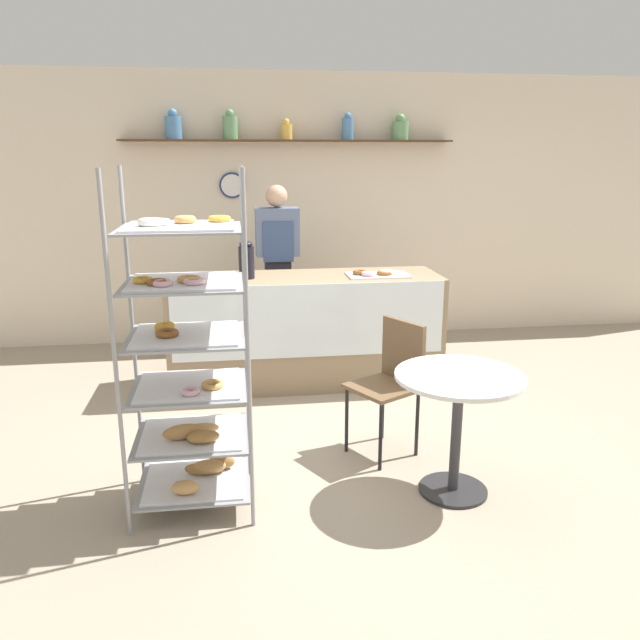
{
  "coord_description": "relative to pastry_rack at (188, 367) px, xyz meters",
  "views": [
    {
      "loc": [
        -0.58,
        -3.67,
        1.91
      ],
      "look_at": [
        0.0,
        0.49,
        0.79
      ],
      "focal_mm": 35.0,
      "sensor_mm": 36.0,
      "label": 1
    }
  ],
  "objects": [
    {
      "name": "coffee_carafe",
      "position": [
        0.36,
        1.82,
        0.27
      ],
      "size": [
        0.13,
        0.13,
        0.31
      ],
      "color": "black",
      "rests_on": "display_counter"
    },
    {
      "name": "cafe_table",
      "position": [
        1.48,
        -0.09,
        -0.26
      ],
      "size": [
        0.72,
        0.72,
        0.72
      ],
      "color": "#262628",
      "rests_on": "ground_plane"
    },
    {
      "name": "cafe_chair",
      "position": [
        1.25,
        0.48,
        -0.27
      ],
      "size": [
        0.52,
        0.52,
        0.87
      ],
      "rotation": [
        0.0,
        0.0,
        5.24
      ],
      "color": "black",
      "rests_on": "ground_plane"
    },
    {
      "name": "donut_tray_counter",
      "position": [
        1.43,
        1.78,
        0.13
      ],
      "size": [
        0.51,
        0.3,
        0.05
      ],
      "color": "silver",
      "rests_on": "display_counter"
    },
    {
      "name": "person_worker",
      "position": [
        0.65,
        2.4,
        0.09
      ],
      "size": [
        0.39,
        0.23,
        1.65
      ],
      "color": "#282833",
      "rests_on": "ground_plane"
    },
    {
      "name": "display_counter",
      "position": [
        0.84,
        1.85,
        -0.35
      ],
      "size": [
        2.26,
        0.69,
        0.93
      ],
      "color": "#937A5B",
      "rests_on": "ground_plane"
    },
    {
      "name": "back_wall",
      "position": [
        0.84,
        3.26,
        0.56
      ],
      "size": [
        10.0,
        0.3,
        2.7
      ],
      "color": "beige",
      "rests_on": "ground_plane"
    },
    {
      "name": "ground_plane",
      "position": [
        0.84,
        0.46,
        -0.81
      ],
      "size": [
        14.0,
        14.0,
        0.0
      ],
      "primitive_type": "plane",
      "color": "gray"
    },
    {
      "name": "pastry_rack",
      "position": [
        0.0,
        0.0,
        0.0
      ],
      "size": [
        0.66,
        0.58,
        1.85
      ],
      "color": "gray",
      "rests_on": "ground_plane"
    }
  ]
}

